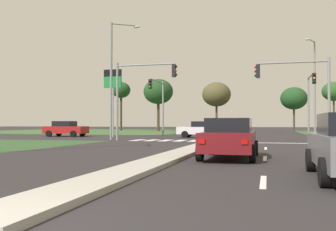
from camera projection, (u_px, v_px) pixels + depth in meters
ground_plane at (226, 138)px, 33.59m from camera, size 200.00×200.00×0.00m
grass_verge_far_left at (89, 131)px, 63.76m from camera, size 35.00×35.00×0.01m
median_island_near at (175, 155)px, 15.21m from camera, size 1.20×22.00×0.14m
median_island_far at (243, 132)px, 57.76m from camera, size 1.20×36.00×0.14m
lane_dash_near at (263, 182)px, 8.74m from camera, size 0.14×2.00×0.01m
lane_dash_second at (265, 158)px, 14.54m from camera, size 0.14×2.00×0.01m
lane_dash_third at (266, 148)px, 20.34m from camera, size 0.14×2.00×0.01m
stop_bar_near at (271, 143)px, 25.85m from camera, size 6.40×0.50×0.01m
crosswalk_bar_near at (138, 140)px, 30.18m from camera, size 0.70×2.80×0.01m
crosswalk_bar_second at (152, 140)px, 29.89m from camera, size 0.70×2.80×0.01m
crosswalk_bar_third at (166, 140)px, 29.60m from camera, size 0.70×2.80×0.01m
crosswalk_bar_fourth at (180, 141)px, 29.31m from camera, size 0.70×2.80×0.01m
crosswalk_bar_fifth at (195, 141)px, 29.01m from camera, size 0.70×2.80×0.01m
crosswalk_bar_sixth at (210, 141)px, 28.72m from camera, size 0.70×2.80×0.01m
crosswalk_bar_seventh at (225, 141)px, 28.43m from camera, size 0.70×2.80×0.01m
crosswalk_bar_eighth at (240, 141)px, 28.14m from camera, size 0.70×2.80×0.01m
car_white_near at (202, 129)px, 35.41m from camera, size 4.61×1.94×1.52m
car_maroon_second at (230, 138)px, 14.59m from camera, size 2.05×4.56×1.54m
car_red_fifth at (66, 129)px, 38.11m from camera, size 4.26×2.08×1.56m
traffic_signal_far_left at (159, 97)px, 40.26m from camera, size 0.32×5.06×6.00m
traffic_signal_near_right at (301, 85)px, 25.80m from camera, size 4.97×0.32×5.77m
traffic_signal_near_left at (138, 87)px, 28.79m from camera, size 4.85×0.32×6.02m
traffic_signal_far_right at (310, 94)px, 36.34m from camera, size 0.32×5.25×6.07m
street_lamp_second at (114, 74)px, 30.94m from camera, size 2.17×1.38×9.59m
street_lamp_third at (314, 83)px, 42.06m from camera, size 1.29×2.33×10.52m
pedestrian_at_median at (235, 124)px, 46.41m from camera, size 0.34×0.34×1.90m
fuel_price_totem at (113, 88)px, 37.31m from camera, size 1.80×0.24×6.64m
treeline_near at (121, 91)px, 68.20m from camera, size 3.37×3.37×8.76m
treeline_second at (158, 92)px, 65.14m from camera, size 5.09×5.09×8.95m
treeline_third at (216, 95)px, 65.87m from camera, size 4.97×4.97×8.47m
treeline_fourth at (294, 98)px, 62.17m from camera, size 4.33×4.33×7.26m
treeline_fifth at (334, 92)px, 62.12m from camera, size 3.72×3.72×8.15m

